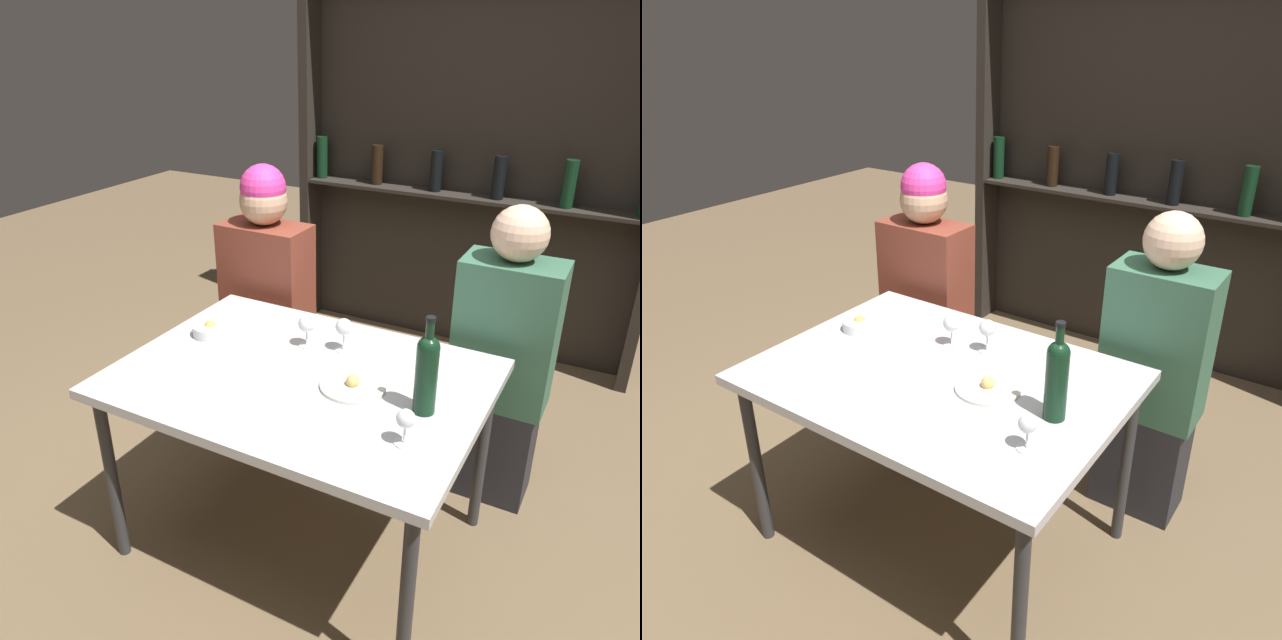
% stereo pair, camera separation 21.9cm
% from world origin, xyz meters
% --- Properties ---
extents(ground_plane, '(10.00, 10.00, 0.00)m').
position_xyz_m(ground_plane, '(0.00, 0.00, 0.00)').
color(ground_plane, brown).
extents(dining_table, '(1.25, 0.91, 0.74)m').
position_xyz_m(dining_table, '(0.00, 0.00, 0.68)').
color(dining_table, silver).
rests_on(dining_table, ground_plane).
extents(wine_rack_wall, '(2.06, 0.21, 2.35)m').
position_xyz_m(wine_rack_wall, '(0.00, 1.91, 1.18)').
color(wine_rack_wall, '#28231E').
rests_on(wine_rack_wall, ground_plane).
extents(wine_bottle, '(0.07, 0.07, 0.33)m').
position_xyz_m(wine_bottle, '(0.45, -0.01, 0.89)').
color(wine_bottle, black).
rests_on(wine_bottle, dining_table).
extents(wine_glass_0, '(0.06, 0.06, 0.12)m').
position_xyz_m(wine_glass_0, '(0.46, -0.20, 0.82)').
color(wine_glass_0, silver).
rests_on(wine_glass_0, dining_table).
extents(wine_glass_1, '(0.06, 0.06, 0.12)m').
position_xyz_m(wine_glass_1, '(-0.09, 0.19, 0.83)').
color(wine_glass_1, silver).
rests_on(wine_glass_1, dining_table).
extents(wine_glass_2, '(0.06, 0.06, 0.13)m').
position_xyz_m(wine_glass_2, '(0.05, 0.23, 0.84)').
color(wine_glass_2, silver).
rests_on(wine_glass_2, dining_table).
extents(food_plate_0, '(0.22, 0.22, 0.05)m').
position_xyz_m(food_plate_0, '(0.19, 0.01, 0.76)').
color(food_plate_0, silver).
rests_on(food_plate_0, dining_table).
extents(snack_bowl, '(0.14, 0.14, 0.06)m').
position_xyz_m(snack_bowl, '(-0.46, 0.09, 0.77)').
color(snack_bowl, white).
rests_on(snack_bowl, dining_table).
extents(seated_person_left, '(0.40, 0.22, 1.30)m').
position_xyz_m(seated_person_left, '(-0.55, 0.64, 0.64)').
color(seated_person_left, '#26262B').
rests_on(seated_person_left, ground_plane).
extents(seated_person_right, '(0.38, 0.22, 1.26)m').
position_xyz_m(seated_person_right, '(0.55, 0.64, 0.60)').
color(seated_person_right, '#26262B').
rests_on(seated_person_right, ground_plane).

